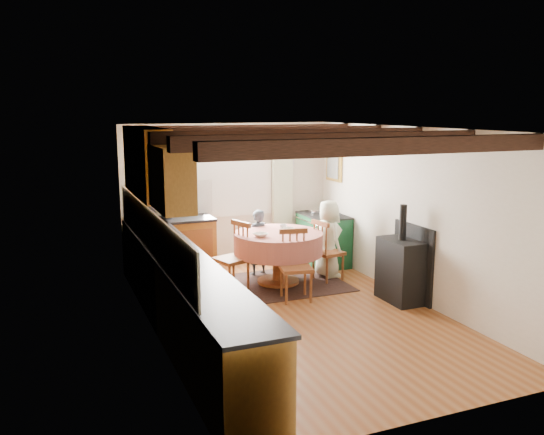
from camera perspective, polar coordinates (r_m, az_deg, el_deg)
name	(u,v)px	position (r m, az deg, el deg)	size (l,w,h in m)	color
floor	(295,315)	(7.56, 2.33, -9.67)	(3.60, 5.50, 0.00)	#935C32
ceiling	(297,129)	(7.08, 2.48, 8.83)	(3.60, 5.50, 0.00)	white
wall_back	(229,195)	(9.76, -4.34, 2.29)	(3.60, 0.00, 2.40)	silver
wall_front	(435,287)	(4.94, 15.87, -6.65)	(3.60, 0.00, 2.40)	silver
wall_left	(153,237)	(6.70, -11.76, -1.88)	(0.00, 5.50, 2.40)	silver
wall_right	(415,215)	(8.13, 14.02, 0.27)	(0.00, 5.50, 2.40)	silver
beam_a	(389,146)	(5.34, 11.52, 6.99)	(3.60, 0.16, 0.16)	#3C2117
beam_b	(336,140)	(6.19, 6.36, 7.65)	(3.60, 0.16, 0.16)	#3C2117
beam_c	(297,136)	(7.09, 2.47, 8.11)	(3.60, 0.16, 0.16)	#3C2117
beam_d	(267,133)	(8.01, -0.55, 8.43)	(3.60, 0.16, 0.16)	#3C2117
beam_e	(243,130)	(8.94, -2.94, 8.68)	(3.60, 0.16, 0.16)	#3C2117
splash_left	(150,231)	(6.99, -12.06, -1.36)	(0.02, 4.50, 0.55)	beige
splash_back	(171,198)	(9.48, -10.06, 1.91)	(1.40, 0.02, 0.55)	beige
base_cabinet_left	(181,297)	(6.96, -9.07, -7.80)	(0.60, 5.30, 0.88)	#9D6520
base_cabinet_back	(173,248)	(9.35, -9.84, -2.96)	(1.30, 0.60, 0.88)	#9D6520
worktop_left	(181,259)	(6.83, -9.02, -4.12)	(0.64, 5.30, 0.04)	black
worktop_back	(172,220)	(9.23, -9.90, -0.22)	(1.30, 0.64, 0.04)	black
wall_cabinet_glass	(147,162)	(7.78, -12.38, 5.45)	(0.34, 1.80, 0.90)	#9D6520
wall_cabinet_solid	(171,178)	(6.32, -9.99, 3.88)	(0.34, 0.90, 0.70)	#9D6520
window_frame	(234,171)	(9.72, -3.78, 4.65)	(1.34, 0.03, 1.54)	white
window_pane	(234,171)	(9.73, -3.79, 4.65)	(1.20, 0.01, 1.40)	white
curtain_left	(187,204)	(9.47, -8.46, 1.34)	(0.35, 0.10, 2.10)	beige
curtain_right	(282,198)	(10.01, 1.03, 1.96)	(0.35, 0.10, 2.10)	beige
curtain_rod	(235,135)	(9.59, -3.66, 8.16)	(0.03, 0.03, 2.00)	black
wall_picture	(334,164)	(9.97, 6.20, 5.34)	(0.04, 0.50, 0.60)	gold
wall_plate	(286,163)	(10.04, 1.41, 5.44)	(0.30, 0.30, 0.02)	silver
rug	(278,284)	(8.80, 0.62, -6.62)	(1.97, 1.53, 0.01)	black
dining_table	(278,259)	(8.69, 0.62, -4.12)	(1.34, 1.34, 0.81)	#B3604F
chair_near	(296,266)	(7.97, 2.42, -4.83)	(0.43, 0.45, 0.99)	brown
chair_left	(231,257)	(8.39, -4.06, -3.92)	(0.44, 0.46, 1.03)	brown
chair_right	(328,250)	(8.92, 5.63, -3.25)	(0.41, 0.43, 0.96)	brown
aga_range	(323,239)	(9.84, 5.13, -2.12)	(0.62, 0.96, 0.89)	#134826
cast_iron_stove	(402,253)	(8.08, 12.77, -3.51)	(0.41, 0.68, 1.36)	black
child_far	(258,242)	(9.15, -1.45, -2.50)	(0.39, 0.26, 1.07)	#333E4A
child_right	(328,239)	(9.09, 5.63, -2.12)	(0.60, 0.39, 1.23)	silver
bowl_a	(261,235)	(8.31, -1.15, -1.75)	(0.21, 0.21, 0.05)	silver
bowl_b	(288,230)	(8.62, 1.56, -1.25)	(0.20, 0.20, 0.06)	silver
cup	(283,228)	(8.68, 1.13, -1.04)	(0.11, 0.11, 0.10)	silver
canister_tall	(151,212)	(9.16, -11.93, 0.53)	(0.14, 0.14, 0.25)	#262628
canister_wide	(167,212)	(9.22, -10.39, 0.54)	(0.19, 0.19, 0.21)	#262628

